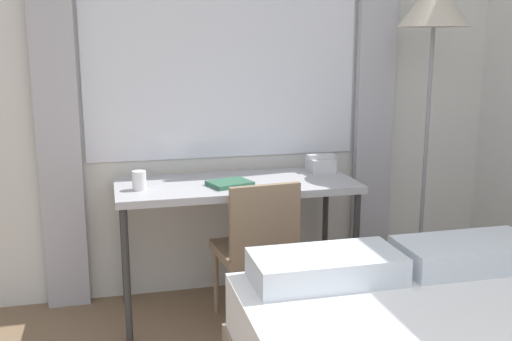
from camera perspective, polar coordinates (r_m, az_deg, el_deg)
wall_back_with_window at (r=3.63m, az=-4.42°, el=9.19°), size 4.71×0.13×2.70m
desk at (r=3.39m, az=-1.87°, el=-2.11°), size 1.35×0.57×0.77m
desk_chair at (r=3.25m, az=0.16°, el=-7.04°), size 0.44×0.44×0.83m
standing_lamp at (r=3.71m, az=16.56°, el=13.30°), size 0.41×0.41×1.90m
telephone at (r=3.65m, az=6.17°, el=0.63°), size 0.17×0.16×0.11m
book at (r=3.29m, az=-2.52°, el=-1.22°), size 0.26×0.23×0.02m
mug at (r=3.25m, az=-11.06°, el=-0.93°), size 0.07×0.07×0.10m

